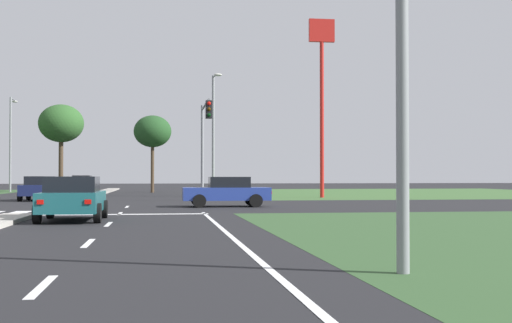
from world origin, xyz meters
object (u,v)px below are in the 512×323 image
object	(u,v)px
street_lamp_third	(214,129)
street_lamp_fourth	(11,139)
traffic_signal_far_right	(205,132)
fastfood_pole_sign	(322,68)
treeline_third	(61,124)
car_black_near	(82,183)
car_teal_fourth	(73,198)
car_navy_third	(40,188)
car_blue_second	(227,191)
treeline_fourth	(153,132)

from	to	relation	value
street_lamp_third	street_lamp_fourth	distance (m)	25.51
traffic_signal_far_right	fastfood_pole_sign	distance (m)	12.55
street_lamp_third	treeline_third	world-z (taller)	street_lamp_third
treeline_third	car_black_near	bearing A→B (deg)	-22.97
car_black_near	fastfood_pole_sign	xyz separation A→B (m)	(18.51, -19.59, 8.25)
car_teal_fourth	car_navy_third	bearing A→B (deg)	102.73
car_teal_fourth	street_lamp_fourth	bearing A→B (deg)	104.43
car_blue_second	traffic_signal_far_right	size ratio (longest dim) A/B	0.74
car_navy_third	traffic_signal_far_right	world-z (taller)	traffic_signal_far_right
car_black_near	treeline_third	world-z (taller)	treeline_third
car_navy_third	treeline_fourth	size ratio (longest dim) A/B	0.60
fastfood_pole_sign	treeline_fourth	world-z (taller)	fastfood_pole_sign
car_blue_second	car_navy_third	bearing A→B (deg)	46.83
car_teal_fourth	street_lamp_fourth	size ratio (longest dim) A/B	0.47
car_blue_second	treeline_third	xyz separation A→B (m)	(-12.64, 33.47, 5.72)
car_blue_second	street_lamp_fourth	xyz separation A→B (m)	(-17.18, 33.17, 4.26)
treeline_fourth	fastfood_pole_sign	bearing A→B (deg)	-53.27
car_teal_fourth	treeline_third	distance (m)	43.93
car_black_near	car_navy_third	distance (m)	22.67
traffic_signal_far_right	fastfood_pole_sign	xyz separation A→B (m)	(8.68, 7.56, 5.02)
street_lamp_third	treeline_third	size ratio (longest dim) A/B	1.04
car_black_near	street_lamp_third	distance (m)	21.36
fastfood_pole_sign	treeline_third	size ratio (longest dim) A/B	1.50
car_navy_third	fastfood_pole_sign	xyz separation A→B (m)	(18.52, 3.07, 8.28)
car_black_near	car_blue_second	xyz separation A→B (m)	(10.58, -32.59, -0.04)
street_lamp_third	fastfood_pole_sign	bearing A→B (deg)	-13.60
street_lamp_fourth	fastfood_pole_sign	distance (m)	32.47
car_black_near	treeline_third	size ratio (longest dim) A/B	0.55
car_teal_fourth	street_lamp_third	xyz separation A→B (m)	(6.68, 24.41, 4.09)
fastfood_pole_sign	street_lamp_fourth	bearing A→B (deg)	141.23
street_lamp_third	fastfood_pole_sign	size ratio (longest dim) A/B	0.69
car_black_near	treeline_fourth	bearing A→B (deg)	151.04
traffic_signal_far_right	car_black_near	bearing A→B (deg)	109.92
car_navy_third	street_lamp_third	world-z (taller)	street_lamp_third
car_blue_second	treeline_third	distance (m)	36.23
car_black_near	street_lamp_fourth	bearing A→B (deg)	-5.02
car_navy_third	street_lamp_third	bearing A→B (deg)	-156.31
fastfood_pole_sign	treeline_fourth	size ratio (longest dim) A/B	1.79
car_navy_third	treeline_fourth	xyz separation A→B (m)	(6.64, 18.99, 4.75)
fastfood_pole_sign	car_teal_fourth	bearing A→B (deg)	-121.96
car_teal_fourth	fastfood_pole_sign	world-z (taller)	fastfood_pole_sign
car_navy_third	treeline_third	distance (m)	24.31
car_blue_second	car_teal_fourth	size ratio (longest dim) A/B	1.03
car_black_near	traffic_signal_far_right	world-z (taller)	traffic_signal_far_right
traffic_signal_far_right	street_lamp_fourth	distance (m)	32.25
car_teal_fourth	treeline_fourth	world-z (taller)	treeline_fourth
traffic_signal_far_right	treeline_third	size ratio (longest dim) A/B	0.69
car_black_near	car_teal_fourth	size ratio (longest dim) A/B	1.10
car_blue_second	traffic_signal_far_right	xyz separation A→B (m)	(-0.74, 5.44, 3.27)
car_teal_fourth	treeline_fourth	bearing A→B (deg)	86.69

